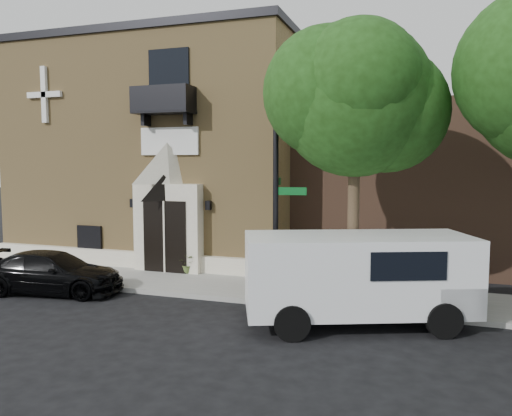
% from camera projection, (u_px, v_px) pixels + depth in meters
% --- Properties ---
extents(ground, '(120.00, 120.00, 0.00)m').
position_uv_depth(ground, '(155.00, 295.00, 15.50)').
color(ground, black).
rests_on(ground, ground).
extents(sidewalk, '(42.00, 3.00, 0.15)m').
position_uv_depth(sidewalk, '(205.00, 284.00, 16.59)').
color(sidewalk, gray).
rests_on(sidewalk, ground).
extents(church, '(12.20, 11.01, 9.30)m').
position_uv_depth(church, '(183.00, 152.00, 23.53)').
color(church, tan).
rests_on(church, ground).
extents(street_tree_left, '(4.97, 4.38, 7.77)m').
position_uv_depth(street_tree_left, '(356.00, 97.00, 13.39)').
color(street_tree_left, '#38281C').
rests_on(street_tree_left, sidewalk).
extents(black_sedan, '(4.75, 2.55, 1.31)m').
position_uv_depth(black_sedan, '(52.00, 272.00, 15.77)').
color(black_sedan, black).
rests_on(black_sedan, ground).
extents(cargo_van, '(6.04, 4.15, 2.30)m').
position_uv_depth(cargo_van, '(366.00, 275.00, 12.60)').
color(cargo_van, white).
rests_on(cargo_van, ground).
extents(street_sign, '(1.02, 0.97, 6.10)m').
position_uv_depth(street_sign, '(276.00, 194.00, 14.38)').
color(street_sign, black).
rests_on(street_sign, sidewalk).
extents(fire_hydrant, '(0.47, 0.38, 0.83)m').
position_uv_depth(fire_hydrant, '(290.00, 285.00, 14.56)').
color(fire_hydrant, '#A93014').
rests_on(fire_hydrant, sidewalk).
extents(dumpster, '(2.08, 1.27, 1.31)m').
position_uv_depth(dumpster, '(370.00, 280.00, 14.03)').
color(dumpster, '#0F3716').
rests_on(dumpster, sidewalk).
extents(planter, '(0.63, 0.55, 0.67)m').
position_uv_depth(planter, '(188.00, 264.00, 17.95)').
color(planter, '#536930').
rests_on(planter, sidewalk).
extents(pedestrian_near, '(0.78, 0.63, 1.86)m').
position_uv_depth(pedestrian_near, '(336.00, 259.00, 15.70)').
color(pedestrian_near, black).
rests_on(pedestrian_near, sidewalk).
extents(pedestrian_far, '(0.70, 0.86, 1.68)m').
position_uv_depth(pedestrian_far, '(471.00, 272.00, 14.30)').
color(pedestrian_far, '#2D231F').
rests_on(pedestrian_far, sidewalk).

